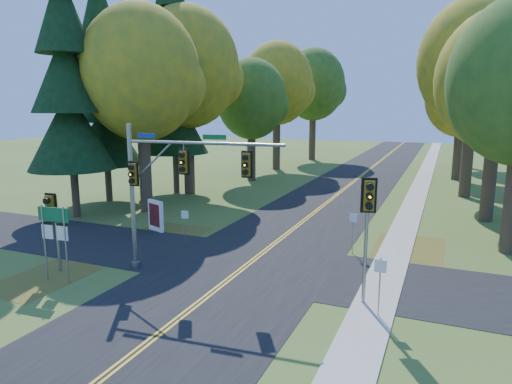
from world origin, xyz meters
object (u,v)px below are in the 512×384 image
at_px(info_kiosk, 156,216).
at_px(traffic_mast, 167,179).
at_px(east_signal_pole, 368,210).
at_px(route_sign_cluster, 54,228).

bearing_deg(info_kiosk, traffic_mast, -27.92).
height_order(traffic_mast, info_kiosk, traffic_mast).
relative_size(traffic_mast, east_signal_pole, 1.49).
bearing_deg(route_sign_cluster, traffic_mast, 31.95).
distance_m(traffic_mast, east_signal_pole, 8.69).
bearing_deg(traffic_mast, info_kiosk, 124.97).
bearing_deg(route_sign_cluster, east_signal_pole, 7.82).
height_order(east_signal_pole, route_sign_cluster, east_signal_pole).
bearing_deg(info_kiosk, route_sign_cluster, -62.18).
relative_size(east_signal_pole, info_kiosk, 2.62).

